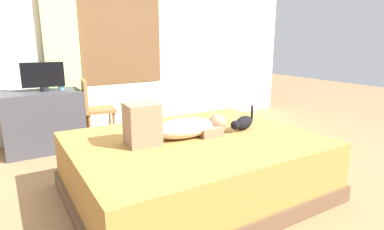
{
  "coord_description": "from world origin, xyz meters",
  "views": [
    {
      "loc": [
        -1.42,
        -2.24,
        1.36
      ],
      "look_at": [
        0.07,
        0.21,
        0.67
      ],
      "focal_mm": 29.69,
      "sensor_mm": 36.0,
      "label": 1
    }
  ],
  "objects_px": {
    "person_lying": "(174,126)",
    "tv_monitor": "(43,76)",
    "cup": "(61,86)",
    "chair_by_desk": "(94,107)",
    "cat": "(243,123)",
    "desk": "(44,121)",
    "bed": "(194,166)"
  },
  "relations": [
    {
      "from": "person_lying",
      "to": "tv_monitor",
      "type": "bearing_deg",
      "value": 111.96
    },
    {
      "from": "cup",
      "to": "chair_by_desk",
      "type": "xyz_separation_m",
      "value": [
        0.35,
        -0.11,
        -0.28
      ]
    },
    {
      "from": "person_lying",
      "to": "cup",
      "type": "relative_size",
      "value": 9.47
    },
    {
      "from": "cat",
      "to": "person_lying",
      "type": "bearing_deg",
      "value": 173.23
    },
    {
      "from": "desk",
      "to": "cup",
      "type": "height_order",
      "value": "cup"
    },
    {
      "from": "cat",
      "to": "cup",
      "type": "relative_size",
      "value": 3.47
    },
    {
      "from": "person_lying",
      "to": "tv_monitor",
      "type": "height_order",
      "value": "tv_monitor"
    },
    {
      "from": "bed",
      "to": "chair_by_desk",
      "type": "xyz_separation_m",
      "value": [
        -0.39,
        1.84,
        0.25
      ]
    },
    {
      "from": "person_lying",
      "to": "tv_monitor",
      "type": "distance_m",
      "value": 2.07
    },
    {
      "from": "tv_monitor",
      "to": "chair_by_desk",
      "type": "bearing_deg",
      "value": -11.41
    },
    {
      "from": "cup",
      "to": "chair_by_desk",
      "type": "distance_m",
      "value": 0.46
    },
    {
      "from": "person_lying",
      "to": "tv_monitor",
      "type": "xyz_separation_m",
      "value": [
        -0.77,
        1.9,
        0.29
      ]
    },
    {
      "from": "cat",
      "to": "tv_monitor",
      "type": "xyz_separation_m",
      "value": [
        -1.46,
        1.98,
        0.33
      ]
    },
    {
      "from": "bed",
      "to": "cat",
      "type": "relative_size",
      "value": 6.12
    },
    {
      "from": "person_lying",
      "to": "cat",
      "type": "height_order",
      "value": "person_lying"
    },
    {
      "from": "person_lying",
      "to": "cup",
      "type": "xyz_separation_m",
      "value": [
        -0.57,
        1.9,
        0.15
      ]
    },
    {
      "from": "bed",
      "to": "cat",
      "type": "distance_m",
      "value": 0.62
    },
    {
      "from": "cat",
      "to": "desk",
      "type": "distance_m",
      "value": 2.5
    },
    {
      "from": "desk",
      "to": "chair_by_desk",
      "type": "bearing_deg",
      "value": -10.47
    },
    {
      "from": "desk",
      "to": "bed",
      "type": "bearing_deg",
      "value": -63.24
    },
    {
      "from": "person_lying",
      "to": "chair_by_desk",
      "type": "height_order",
      "value": "person_lying"
    },
    {
      "from": "desk",
      "to": "cup",
      "type": "bearing_deg",
      "value": 0.14
    },
    {
      "from": "bed",
      "to": "person_lying",
      "type": "relative_size",
      "value": 2.24
    },
    {
      "from": "bed",
      "to": "desk",
      "type": "height_order",
      "value": "desk"
    },
    {
      "from": "desk",
      "to": "cup",
      "type": "xyz_separation_m",
      "value": [
        0.24,
        0.0,
        0.42
      ]
    },
    {
      "from": "person_lying",
      "to": "cup",
      "type": "height_order",
      "value": "person_lying"
    },
    {
      "from": "chair_by_desk",
      "to": "person_lying",
      "type": "bearing_deg",
      "value": -82.95
    },
    {
      "from": "cup",
      "to": "tv_monitor",
      "type": "bearing_deg",
      "value": -179.83
    },
    {
      "from": "tv_monitor",
      "to": "chair_by_desk",
      "type": "xyz_separation_m",
      "value": [
        0.54,
        -0.11,
        -0.41
      ]
    },
    {
      "from": "person_lying",
      "to": "cat",
      "type": "relative_size",
      "value": 2.73
    },
    {
      "from": "tv_monitor",
      "to": "cat",
      "type": "bearing_deg",
      "value": -53.68
    },
    {
      "from": "desk",
      "to": "chair_by_desk",
      "type": "xyz_separation_m",
      "value": [
        0.59,
        -0.11,
        0.14
      ]
    }
  ]
}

